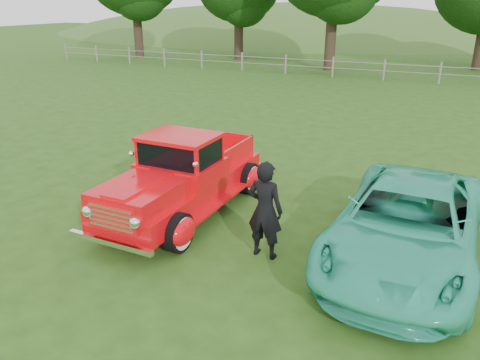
% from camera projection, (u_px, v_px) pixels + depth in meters
% --- Properties ---
extents(ground, '(140.00, 140.00, 0.00)m').
position_uv_depth(ground, '(195.00, 258.00, 8.51)').
color(ground, '#284813').
rests_on(ground, ground).
extents(distant_hills, '(116.00, 60.00, 18.00)m').
position_uv_depth(distant_hills, '(391.00, 71.00, 62.18)').
color(distant_hills, '#325720').
rests_on(distant_hills, ground).
extents(fence_line, '(48.00, 0.12, 1.20)m').
position_uv_depth(fence_line, '(384.00, 70.00, 26.95)').
color(fence_line, gray).
rests_on(fence_line, ground).
extents(red_pickup, '(2.30, 5.02, 1.78)m').
position_uv_depth(red_pickup, '(183.00, 178.00, 10.09)').
color(red_pickup, black).
rests_on(red_pickup, ground).
extents(teal_sedan, '(2.62, 5.26, 1.43)m').
position_uv_depth(teal_sedan, '(407.00, 225.00, 8.19)').
color(teal_sedan, '#2EB992').
rests_on(teal_sedan, ground).
extents(man, '(0.69, 0.47, 1.83)m').
position_uv_depth(man, '(265.00, 210.00, 8.28)').
color(man, black).
rests_on(man, ground).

